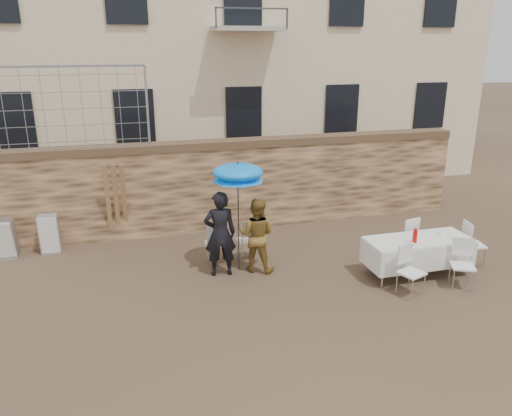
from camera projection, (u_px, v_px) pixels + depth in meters
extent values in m
plane|color=brown|center=(268.00, 333.00, 8.09)|extent=(80.00, 80.00, 0.00)
cube|color=#8D6846|center=(210.00, 187.00, 12.32)|extent=(13.00, 0.50, 2.20)
imported|color=black|center=(220.00, 234.00, 9.88)|extent=(0.67, 0.46, 1.75)
imported|color=#B18636|center=(257.00, 235.00, 10.10)|extent=(0.95, 0.89, 1.55)
cylinder|color=#3F3F44|center=(238.00, 226.00, 10.05)|extent=(0.03, 0.03, 1.92)
cone|color=#0A7DF6|center=(238.00, 175.00, 9.71)|extent=(1.04, 1.04, 0.22)
cube|color=white|center=(419.00, 240.00, 9.91)|extent=(2.10, 0.85, 0.05)
cylinder|color=silver|center=(383.00, 270.00, 9.48)|extent=(0.04, 0.04, 0.74)
cylinder|color=silver|center=(469.00, 259.00, 9.95)|extent=(0.04, 0.04, 0.74)
cylinder|color=silver|center=(366.00, 256.00, 10.11)|extent=(0.04, 0.04, 0.74)
cylinder|color=silver|center=(447.00, 246.00, 10.59)|extent=(0.04, 0.04, 0.74)
cylinder|color=red|center=(415.00, 236.00, 9.68)|extent=(0.09, 0.09, 0.26)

